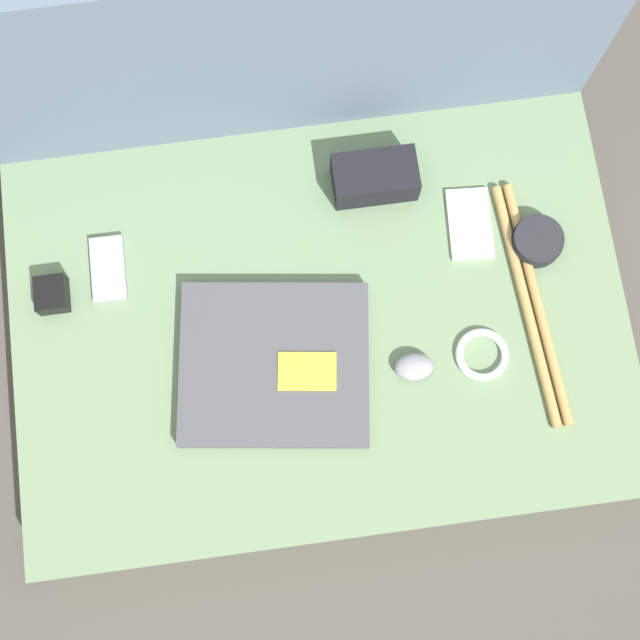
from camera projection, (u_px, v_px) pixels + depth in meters
The scene contains 12 objects.
ground_plane at pixel (320, 338), 1.54m from camera, with size 8.00×8.00×0.00m, color #4C4742.
couch_seat at pixel (320, 331), 1.48m from camera, with size 0.98×0.67×0.12m.
couch_backrest at pixel (282, 26), 1.36m from camera, with size 0.98×0.20×0.55m.
laptop at pixel (275, 365), 1.39m from camera, with size 0.33×0.30×0.03m.
computer_mouse at pixel (414, 367), 1.39m from camera, with size 0.06×0.05×0.03m.
speaker_puck at pixel (537, 241), 1.43m from camera, with size 0.08×0.08×0.03m.
phone_silver at pixel (108, 269), 1.43m from camera, with size 0.06×0.11×0.01m.
phone_black at pixel (470, 224), 1.45m from camera, with size 0.08×0.12×0.01m.
camera_pouch at pixel (375, 177), 1.44m from camera, with size 0.14×0.07×0.06m.
charger_brick at pixel (52, 295), 1.41m from camera, with size 0.05×0.06×0.03m.
cable_coil at pixel (482, 355), 1.40m from camera, with size 0.08×0.08×0.01m.
drumstick_pair at pixel (532, 303), 1.41m from camera, with size 0.06×0.40×0.02m.
Camera 1 is at (-0.04, -0.30, 1.51)m, focal length 50.00 mm.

